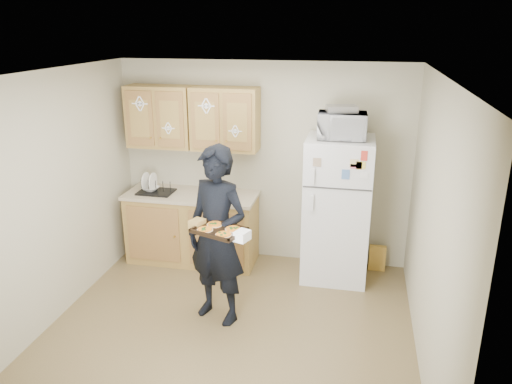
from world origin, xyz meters
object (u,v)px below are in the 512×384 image
at_px(baking_tray, 219,231).
at_px(dish_rack, 156,186).
at_px(refrigerator, 337,209).
at_px(person, 217,236).
at_px(microwave, 342,126).

bearing_deg(baking_tray, dish_rack, 150.59).
height_order(refrigerator, baking_tray, refrigerator).
xyz_separation_m(person, baking_tray, (0.10, -0.28, 0.18)).
relative_size(refrigerator, dish_rack, 3.97).
bearing_deg(refrigerator, dish_rack, 179.93).
xyz_separation_m(refrigerator, microwave, (0.00, -0.05, 1.00)).
height_order(microwave, dish_rack, microwave).
xyz_separation_m(refrigerator, baking_tray, (-1.01, -1.45, 0.25)).
bearing_deg(dish_rack, microwave, -1.35).
xyz_separation_m(person, microwave, (1.12, 1.11, 0.93)).
relative_size(baking_tray, microwave, 0.86).
bearing_deg(dish_rack, baking_tray, -49.63).
bearing_deg(person, microwave, 65.14).
bearing_deg(baking_tray, refrigerator, 75.30).
distance_m(refrigerator, microwave, 1.00).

